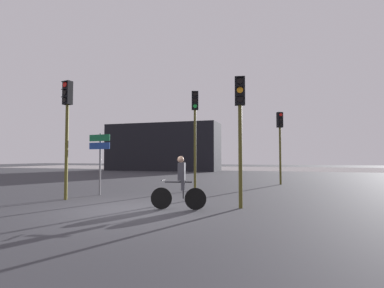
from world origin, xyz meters
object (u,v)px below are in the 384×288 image
object	(u,v)px
traffic_light_near_right	(240,116)
direction_sign_post	(100,152)
traffic_light_near_left	(67,117)
cyclist	(180,182)
traffic_light_center	(195,122)
traffic_light_far_right	(280,134)
distant_building	(162,147)

from	to	relation	value
traffic_light_near_right	direction_sign_post	world-z (taller)	traffic_light_near_right
traffic_light_near_left	cyclist	distance (m)	5.37
traffic_light_near_right	traffic_light_center	bearing A→B (deg)	-66.84
traffic_light_far_right	traffic_light_center	bearing A→B (deg)	21.32
traffic_light_far_right	direction_sign_post	size ratio (longest dim) A/B	1.64
traffic_light_center	direction_sign_post	world-z (taller)	traffic_light_center
traffic_light_near_right	cyclist	distance (m)	2.79
traffic_light_near_left	traffic_light_center	size ratio (longest dim) A/B	0.93
cyclist	traffic_light_near_right	bearing A→B (deg)	-75.99
distant_building	traffic_light_near_left	distance (m)	25.27
traffic_light_far_right	traffic_light_near_right	bearing A→B (deg)	55.06
direction_sign_post	cyclist	size ratio (longest dim) A/B	1.54
distant_building	cyclist	world-z (taller)	distant_building
traffic_light_near_right	traffic_light_far_right	world-z (taller)	traffic_light_far_right
distant_building	traffic_light_far_right	distance (m)	20.87
distant_building	cyclist	size ratio (longest dim) A/B	8.16
traffic_light_near_left	traffic_light_near_right	xyz separation A→B (m)	(6.52, 0.07, -0.22)
traffic_light_center	traffic_light_far_right	world-z (taller)	traffic_light_center
distant_building	traffic_light_center	xyz separation A→B (m)	(10.15, -19.97, 0.48)
distant_building	cyclist	xyz separation A→B (m)	(11.24, -25.14, -2.01)
traffic_light_near_left	cyclist	size ratio (longest dim) A/B	2.65
traffic_light_near_left	cyclist	world-z (taller)	traffic_light_near_left
traffic_light_center	traffic_light_far_right	size ratio (longest dim) A/B	1.13
traffic_light_near_left	traffic_light_near_right	size ratio (longest dim) A/B	1.08
traffic_light_near_right	traffic_light_center	size ratio (longest dim) A/B	0.86
distant_building	direction_sign_post	bearing A→B (deg)	-73.42
direction_sign_post	cyclist	xyz separation A→B (m)	(4.44, -2.31, -0.97)
distant_building	traffic_light_center	bearing A→B (deg)	-63.05
traffic_light_near_left	traffic_light_center	world-z (taller)	traffic_light_center
traffic_light_center	traffic_light_far_right	distance (m)	5.96
distant_building	direction_sign_post	size ratio (longest dim) A/B	5.30
traffic_light_near_right	cyclist	size ratio (longest dim) A/B	2.45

